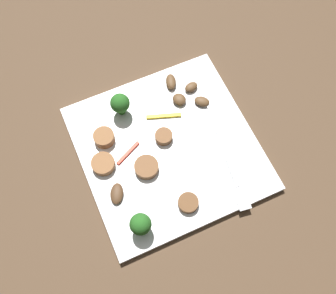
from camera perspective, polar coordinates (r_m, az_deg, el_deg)
The scene contains 17 objects.
ground_plane at distance 0.62m, azimuth 0.00°, elevation -0.38°, with size 1.40×1.40×0.00m, color #4C3826.
plate at distance 0.61m, azimuth 0.00°, elevation -0.19°, with size 0.26×0.26×0.01m, color white.
fork at distance 0.60m, azimuth 8.60°, elevation -2.08°, with size 0.18×0.04×0.00m.
broccoli_floret_0 at distance 0.62m, azimuth -6.83°, elevation 6.13°, with size 0.03×0.03×0.04m.
broccoli_floret_1 at distance 0.55m, azimuth -3.93°, elevation -10.91°, with size 0.03×0.03×0.04m.
sausage_slice_0 at distance 0.57m, azimuth 2.89°, elevation -7.93°, with size 0.03×0.03×0.01m, color brown.
sausage_slice_1 at distance 0.60m, azimuth -9.19°, elevation -2.39°, with size 0.03×0.03×0.01m, color brown.
sausage_slice_2 at distance 0.61m, azimuth -9.07°, elevation 1.33°, with size 0.03×0.03×0.02m, color brown.
sausage_slice_3 at distance 0.61m, azimuth -0.37°, elevation 1.59°, with size 0.03×0.03×0.01m, color brown.
sausage_slice_4 at distance 0.59m, azimuth -3.08°, elevation -2.88°, with size 0.04×0.04×0.01m, color brown.
mushroom_0 at distance 0.64m, azimuth 1.61°, elevation 6.77°, with size 0.02×0.02×0.01m, color brown.
mushroom_1 at distance 0.64m, azimuth 4.84°, elevation 6.47°, with size 0.02×0.02×0.01m, color brown.
mushroom_2 at distance 0.66m, azimuth 0.42°, elevation 9.24°, with size 0.03×0.02×0.01m, color brown.
mushroom_3 at distance 0.65m, azimuth 3.32°, elevation 8.50°, with size 0.02×0.02×0.01m, color brown.
mushroom_4 at distance 0.58m, azimuth -7.29°, elevation -6.59°, with size 0.03×0.02×0.01m, color #4C331E.
pepper_strip_0 at distance 0.63m, azimuth -0.62°, elevation 4.43°, with size 0.05×0.01×0.00m, color yellow.
pepper_strip_2 at distance 0.61m, azimuth -5.70°, elevation -0.84°, with size 0.05×0.00×0.00m, color red.
Camera 1 is at (0.22, -0.10, 0.57)m, focal length 42.91 mm.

